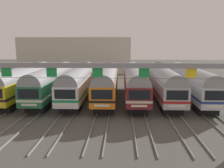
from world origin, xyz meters
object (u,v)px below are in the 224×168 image
(commuter_train_orange, at_px, (107,81))
(catenary_gantry, at_px, (98,75))
(commuter_train_yellow, at_px, (25,81))
(commuter_train_white, at_px, (79,81))
(commuter_train_silver, at_px, (191,82))
(commuter_train_green, at_px, (52,81))
(commuter_train_maroon, at_px, (135,81))
(commuter_train_stainless, at_px, (163,81))

(commuter_train_orange, xyz_separation_m, catenary_gantry, (0.00, -13.50, 2.73))
(commuter_train_yellow, height_order, commuter_train_white, same)
(commuter_train_yellow, height_order, commuter_train_silver, commuter_train_yellow)
(commuter_train_green, height_order, commuter_train_orange, commuter_train_orange)
(commuter_train_white, bearing_deg, commuter_train_maroon, -0.03)
(commuter_train_silver, bearing_deg, commuter_train_yellow, 179.99)
(commuter_train_stainless, bearing_deg, commuter_train_orange, 180.00)
(commuter_train_orange, distance_m, commuter_train_stainless, 7.99)
(commuter_train_green, bearing_deg, commuter_train_maroon, 0.00)
(commuter_train_white, bearing_deg, commuter_train_green, -179.94)
(commuter_train_maroon, height_order, commuter_train_silver, same)
(commuter_train_yellow, xyz_separation_m, commuter_train_stainless, (19.98, 0.00, 0.00))
(commuter_train_orange, relative_size, commuter_train_stainless, 1.00)
(commuter_train_orange, distance_m, commuter_train_silver, 11.99)
(commuter_train_yellow, distance_m, commuter_train_stainless, 19.98)
(commuter_train_orange, relative_size, commuter_train_silver, 1.00)
(commuter_train_orange, bearing_deg, catenary_gantry, -90.00)
(commuter_train_white, bearing_deg, catenary_gantry, -73.51)
(commuter_train_white, distance_m, commuter_train_silver, 15.99)
(catenary_gantry, bearing_deg, commuter_train_maroon, 73.50)
(commuter_train_yellow, distance_m, catenary_gantry, 18.26)
(commuter_train_yellow, xyz_separation_m, commuter_train_green, (4.00, -0.00, -0.00))
(commuter_train_maroon, height_order, catenary_gantry, catenary_gantry)
(commuter_train_white, xyz_separation_m, catenary_gantry, (4.00, -13.50, 2.73))
(commuter_train_white, distance_m, commuter_train_maroon, 7.99)
(commuter_train_white, bearing_deg, commuter_train_stainless, 0.00)
(commuter_train_green, relative_size, catenary_gantry, 0.62)
(commuter_train_yellow, bearing_deg, catenary_gantry, -48.39)
(commuter_train_green, distance_m, commuter_train_maroon, 11.99)
(commuter_train_stainless, distance_m, catenary_gantry, 15.92)
(commuter_train_yellow, distance_m, commuter_train_green, 4.00)
(commuter_train_green, bearing_deg, commuter_train_silver, 0.00)
(commuter_train_yellow, bearing_deg, commuter_train_green, -0.06)
(commuter_train_green, height_order, commuter_train_white, commuter_train_white)
(commuter_train_white, height_order, commuter_train_maroon, commuter_train_white)
(commuter_train_maroon, relative_size, commuter_train_silver, 1.00)
(catenary_gantry, bearing_deg, commuter_train_stainless, 59.37)
(commuter_train_yellow, distance_m, commuter_train_maroon, 15.99)
(commuter_train_stainless, height_order, commuter_train_silver, commuter_train_stainless)
(commuter_train_white, distance_m, commuter_train_orange, 4.00)
(commuter_train_orange, bearing_deg, commuter_train_silver, -0.02)
(commuter_train_white, distance_m, commuter_train_stainless, 11.99)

